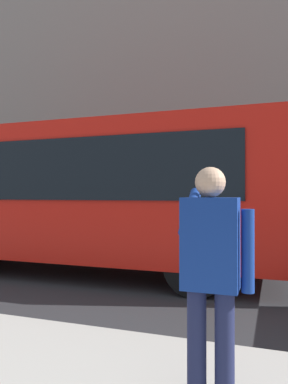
{
  "coord_description": "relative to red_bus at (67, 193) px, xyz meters",
  "views": [
    {
      "loc": [
        -1.58,
        7.3,
        1.65
      ],
      "look_at": [
        0.82,
        0.53,
        1.7
      ],
      "focal_mm": 34.75,
      "sensor_mm": 36.0,
      "label": 1
    }
  ],
  "objects": [
    {
      "name": "ground_plane",
      "position": [
        -2.66,
        -0.31,
        -1.68
      ],
      "size": [
        60.0,
        60.0,
        0.0
      ],
      "primitive_type": "plane",
      "color": "#2B2B2D"
    },
    {
      "name": "building_facade_far",
      "position": [
        -2.68,
        -7.11,
        4.3
      ],
      "size": [
        28.0,
        1.55,
        12.0
      ],
      "color": "gray",
      "rests_on": "ground_plane"
    },
    {
      "name": "red_bus",
      "position": [
        0.0,
        0.0,
        0.0
      ],
      "size": [
        9.05,
        2.54,
        3.08
      ],
      "color": "red",
      "rests_on": "ground_plane"
    },
    {
      "name": "pedestrian_photographer",
      "position": [
        -3.81,
        4.31,
        -0.54
      ],
      "size": [
        0.53,
        0.52,
        1.7
      ],
      "color": "#1E2347",
      "rests_on": "sidewalk_curb"
    }
  ]
}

